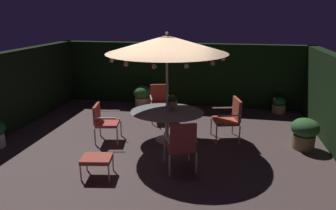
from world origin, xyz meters
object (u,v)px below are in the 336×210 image
at_px(patio_chair_east, 160,100).
at_px(patio_chair_southeast, 104,120).
at_px(patio_dining_table, 167,116).
at_px(patio_chair_northeast, 230,116).
at_px(potted_plant_back_left, 143,96).
at_px(centerpiece_planter, 172,101).
at_px(ottoman_footrest, 97,159).
at_px(patio_umbrella, 167,44).
at_px(potted_plant_back_right, 279,105).
at_px(patio_chair_north, 181,143).
at_px(potted_plant_left_near, 305,132).

relative_size(patio_chair_east, patio_chair_southeast, 1.12).
height_order(patio_dining_table, patio_chair_northeast, patio_chair_northeast).
bearing_deg(patio_chair_northeast, patio_chair_east, 151.64).
distance_m(patio_dining_table, potted_plant_back_left, 2.84).
bearing_deg(potted_plant_back_left, patio_chair_east, -51.50).
bearing_deg(centerpiece_planter, patio_chair_northeast, 11.90).
relative_size(patio_chair_southeast, potted_plant_back_left, 1.24).
bearing_deg(ottoman_footrest, patio_chair_northeast, 42.98).
height_order(patio_umbrella, potted_plant_back_right, patio_umbrella).
bearing_deg(patio_chair_southeast, potted_plant_back_right, 34.13).
xyz_separation_m(patio_chair_north, potted_plant_back_left, (-1.88, 3.95, -0.20)).
height_order(patio_chair_northeast, ottoman_footrest, patio_chair_northeast).
height_order(patio_chair_north, ottoman_footrest, patio_chair_north).
distance_m(patio_dining_table, patio_umbrella, 1.71).
height_order(patio_dining_table, patio_umbrella, patio_umbrella).
height_order(potted_plant_back_left, potted_plant_back_right, potted_plant_back_left).
xyz_separation_m(patio_umbrella, patio_chair_north, (0.57, -1.45, -1.75)).
distance_m(patio_chair_east, patio_chair_southeast, 2.04).
distance_m(patio_dining_table, patio_chair_southeast, 1.54).
bearing_deg(patio_chair_north, potted_plant_back_left, 115.42).
distance_m(patio_dining_table, ottoman_footrest, 2.19).
bearing_deg(patio_umbrella, patio_chair_east, 108.38).
bearing_deg(patio_chair_southeast, ottoman_footrest, -72.46).
xyz_separation_m(patio_dining_table, patio_chair_northeast, (1.50, 0.40, -0.05)).
xyz_separation_m(centerpiece_planter, potted_plant_back_left, (-1.43, 2.40, -0.58)).
bearing_deg(patio_dining_table, patio_chair_northeast, 14.81).
relative_size(patio_umbrella, ottoman_footrest, 4.47).
xyz_separation_m(patio_dining_table, patio_chair_east, (-0.49, 1.47, -0.05)).
height_order(patio_dining_table, potted_plant_left_near, patio_dining_table).
bearing_deg(patio_chair_east, patio_chair_northeast, -28.36).
distance_m(patio_umbrella, patio_chair_northeast, 2.35).
bearing_deg(potted_plant_back_right, potted_plant_back_left, -176.14).
bearing_deg(centerpiece_planter, potted_plant_back_left, 120.71).
xyz_separation_m(patio_umbrella, potted_plant_back_left, (-1.31, 2.51, -1.95)).
bearing_deg(potted_plant_back_left, potted_plant_left_near, -27.52).
relative_size(patio_chair_northeast, potted_plant_back_right, 2.01).
relative_size(patio_dining_table, centerpiece_planter, 4.57).
bearing_deg(patio_chair_north, potted_plant_left_near, 31.33).
bearing_deg(patio_chair_southeast, centerpiece_planter, 13.55).
relative_size(patio_umbrella, patio_chair_north, 2.65).
xyz_separation_m(patio_dining_table, potted_plant_back_left, (-1.31, 2.51, -0.24)).
xyz_separation_m(patio_chair_southeast, ottoman_footrest, (0.52, -1.64, -0.19)).
relative_size(patio_dining_table, potted_plant_back_left, 2.41).
distance_m(centerpiece_planter, patio_chair_northeast, 1.47).
xyz_separation_m(ottoman_footrest, potted_plant_back_right, (4.04, 4.73, -0.09)).
xyz_separation_m(centerpiece_planter, potted_plant_back_right, (2.93, 2.70, -0.72)).
height_order(patio_umbrella, ottoman_footrest, patio_umbrella).
bearing_deg(ottoman_footrest, patio_chair_east, 81.57).
height_order(patio_umbrella, potted_plant_left_near, patio_umbrella).
xyz_separation_m(patio_chair_north, patio_chair_northeast, (0.94, 1.84, -0.01)).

